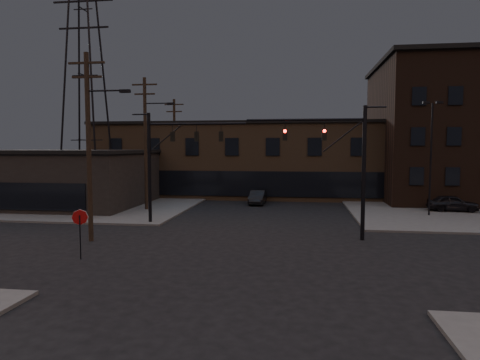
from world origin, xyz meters
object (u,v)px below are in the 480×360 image
at_px(traffic_signal_near, 344,158).
at_px(parked_car_lot_b, 455,197).
at_px(car_crossing, 258,197).
at_px(traffic_signal_far, 166,155).
at_px(stop_sign, 80,222).
at_px(parked_car_lot_a, 453,203).

relative_size(traffic_signal_near, parked_car_lot_b, 1.80).
bearing_deg(parked_car_lot_b, car_crossing, 99.67).
bearing_deg(traffic_signal_far, parked_car_lot_b, 28.78).
bearing_deg(car_crossing, parked_car_lot_b, 6.07).
height_order(stop_sign, parked_car_lot_b, stop_sign).
bearing_deg(stop_sign, parked_car_lot_a, 38.03).
xyz_separation_m(traffic_signal_near, car_crossing, (-6.67, 15.33, -4.26)).
bearing_deg(traffic_signal_far, parked_car_lot_a, 20.78).
height_order(parked_car_lot_a, car_crossing, parked_car_lot_a).
distance_m(stop_sign, parked_car_lot_b, 34.47).
height_order(traffic_signal_near, car_crossing, traffic_signal_near).
bearing_deg(car_crossing, parked_car_lot_a, -9.56).
distance_m(parked_car_lot_a, parked_car_lot_b, 5.14).
height_order(traffic_signal_far, parked_car_lot_b, traffic_signal_far).
xyz_separation_m(traffic_signal_near, parked_car_lot_a, (10.24, 11.97, -4.09)).
relative_size(traffic_signal_near, traffic_signal_far, 1.00).
distance_m(traffic_signal_near, parked_car_lot_b, 21.07).
bearing_deg(traffic_signal_near, traffic_signal_far, 163.83).
bearing_deg(traffic_signal_far, traffic_signal_near, -16.17).
bearing_deg(traffic_signal_near, parked_car_lot_b, 54.25).
height_order(traffic_signal_far, stop_sign, traffic_signal_far).
relative_size(traffic_signal_far, stop_sign, 3.23).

